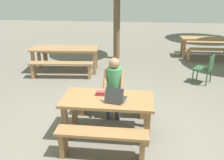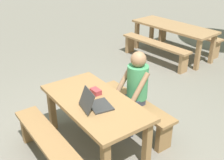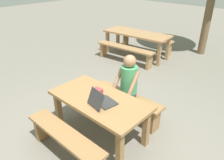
{
  "view_description": "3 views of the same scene",
  "coord_description": "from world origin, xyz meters",
  "px_view_note": "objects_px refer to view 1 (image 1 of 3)",
  "views": [
    {
      "loc": [
        0.54,
        -3.97,
        2.6
      ],
      "look_at": [
        0.05,
        0.25,
        0.97
      ],
      "focal_mm": 39.96,
      "sensor_mm": 36.0,
      "label": 1
    },
    {
      "loc": [
        2.7,
        -1.66,
        2.61
      ],
      "look_at": [
        0.05,
        0.25,
        0.97
      ],
      "focal_mm": 44.75,
      "sensor_mm": 36.0,
      "label": 2
    },
    {
      "loc": [
        2.1,
        -1.99,
        2.55
      ],
      "look_at": [
        0.05,
        0.25,
        0.97
      ],
      "focal_mm": 34.66,
      "sensor_mm": 36.0,
      "label": 3
    }
  ],
  "objects_px": {
    "plastic_chair": "(206,68)",
    "laptop": "(116,97)",
    "picnic_table_front": "(108,104)",
    "small_pouch": "(101,93)",
    "picnic_table_mid": "(65,51)",
    "person_seated": "(114,83)",
    "picnic_table_rear": "(210,41)"
  },
  "relations": [
    {
      "from": "laptop",
      "to": "picnic_table_mid",
      "type": "bearing_deg",
      "value": -50.92
    },
    {
      "from": "person_seated",
      "to": "plastic_chair",
      "type": "distance_m",
      "value": 3.19
    },
    {
      "from": "picnic_table_front",
      "to": "laptop",
      "type": "relative_size",
      "value": 3.94
    },
    {
      "from": "small_pouch",
      "to": "plastic_chair",
      "type": "relative_size",
      "value": 0.19
    },
    {
      "from": "plastic_chair",
      "to": "picnic_table_rear",
      "type": "bearing_deg",
      "value": -165.19
    },
    {
      "from": "small_pouch",
      "to": "picnic_table_rear",
      "type": "height_order",
      "value": "small_pouch"
    },
    {
      "from": "small_pouch",
      "to": "picnic_table_mid",
      "type": "xyz_separation_m",
      "value": [
        -1.66,
        3.31,
        -0.1
      ]
    },
    {
      "from": "laptop",
      "to": "person_seated",
      "type": "bearing_deg",
      "value": -71.73
    },
    {
      "from": "small_pouch",
      "to": "person_seated",
      "type": "relative_size",
      "value": 0.12
    },
    {
      "from": "person_seated",
      "to": "picnic_table_mid",
      "type": "bearing_deg",
      "value": 123.79
    },
    {
      "from": "picnic_table_front",
      "to": "small_pouch",
      "type": "bearing_deg",
      "value": 141.28
    },
    {
      "from": "picnic_table_front",
      "to": "person_seated",
      "type": "bearing_deg",
      "value": 86.36
    },
    {
      "from": "small_pouch",
      "to": "person_seated",
      "type": "height_order",
      "value": "person_seated"
    },
    {
      "from": "picnic_table_front",
      "to": "plastic_chair",
      "type": "height_order",
      "value": "plastic_chair"
    },
    {
      "from": "laptop",
      "to": "picnic_table_mid",
      "type": "distance_m",
      "value": 4.03
    },
    {
      "from": "person_seated",
      "to": "picnic_table_front",
      "type": "bearing_deg",
      "value": -93.64
    },
    {
      "from": "laptop",
      "to": "small_pouch",
      "type": "bearing_deg",
      "value": -24.58
    },
    {
      "from": "plastic_chair",
      "to": "picnic_table_mid",
      "type": "xyz_separation_m",
      "value": [
        -4.17,
        0.6,
        0.21
      ]
    },
    {
      "from": "plastic_chair",
      "to": "laptop",
      "type": "bearing_deg",
      "value": -7.33
    },
    {
      "from": "laptop",
      "to": "plastic_chair",
      "type": "bearing_deg",
      "value": -117.21
    },
    {
      "from": "laptop",
      "to": "plastic_chair",
      "type": "height_order",
      "value": "laptop"
    },
    {
      "from": "picnic_table_front",
      "to": "person_seated",
      "type": "relative_size",
      "value": 1.28
    },
    {
      "from": "laptop",
      "to": "small_pouch",
      "type": "relative_size",
      "value": 2.63
    },
    {
      "from": "small_pouch",
      "to": "picnic_table_mid",
      "type": "relative_size",
      "value": 0.07
    },
    {
      "from": "picnic_table_front",
      "to": "small_pouch",
      "type": "height_order",
      "value": "small_pouch"
    },
    {
      "from": "picnic_table_front",
      "to": "plastic_chair",
      "type": "bearing_deg",
      "value": 50.13
    },
    {
      "from": "picnic_table_front",
      "to": "picnic_table_mid",
      "type": "xyz_separation_m",
      "value": [
        -1.81,
        3.43,
        0.05
      ]
    },
    {
      "from": "picnic_table_mid",
      "to": "person_seated",
      "type": "bearing_deg",
      "value": -61.18
    },
    {
      "from": "plastic_chair",
      "to": "picnic_table_front",
      "type": "bearing_deg",
      "value": -10.05
    },
    {
      "from": "picnic_table_front",
      "to": "small_pouch",
      "type": "xyz_separation_m",
      "value": [
        -0.15,
        0.12,
        0.15
      ]
    },
    {
      "from": "person_seated",
      "to": "plastic_chair",
      "type": "height_order",
      "value": "person_seated"
    },
    {
      "from": "small_pouch",
      "to": "person_seated",
      "type": "distance_m",
      "value": 0.58
    }
  ]
}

